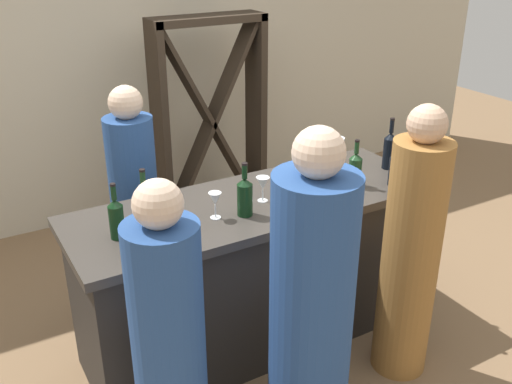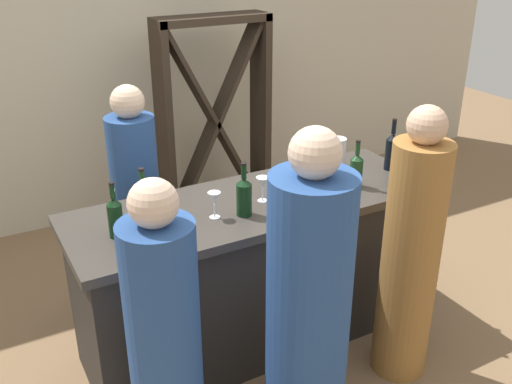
{
  "view_description": "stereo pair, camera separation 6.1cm",
  "coord_description": "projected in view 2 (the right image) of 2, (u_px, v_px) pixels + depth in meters",
  "views": [
    {
      "loc": [
        -1.49,
        -2.58,
        2.36
      ],
      "look_at": [
        0.0,
        0.0,
        1.0
      ],
      "focal_mm": 40.95,
      "sensor_mm": 36.0,
      "label": 1
    },
    {
      "loc": [
        -1.43,
        -2.61,
        2.36
      ],
      "look_at": [
        0.0,
        0.0,
        1.0
      ],
      "focal_mm": 40.95,
      "sensor_mm": 36.0,
      "label": 2
    }
  ],
  "objects": [
    {
      "name": "ground_plane",
      "position": [
        256.0,
        336.0,
        3.69
      ],
      "size": [
        12.0,
        12.0,
        0.0
      ],
      "primitive_type": "plane",
      "color": "#846647"
    },
    {
      "name": "back_wall",
      "position": [
        129.0,
        53.0,
        4.86
      ],
      "size": [
        8.0,
        0.1,
        2.8
      ],
      "primitive_type": "cube",
      "color": "beige",
      "rests_on": "ground"
    },
    {
      "name": "bar_counter",
      "position": [
        256.0,
        271.0,
        3.49
      ],
      "size": [
        2.14,
        0.74,
        0.95
      ],
      "color": "#2A2723",
      "rests_on": "ground"
    },
    {
      "name": "wine_rack",
      "position": [
        215.0,
        123.0,
        4.87
      ],
      "size": [
        0.94,
        0.28,
        1.73
      ],
      "color": "#33281E",
      "rests_on": "ground"
    },
    {
      "name": "wine_bottle_leftmost_dark_green",
      "position": [
        115.0,
        216.0,
        2.86
      ],
      "size": [
        0.07,
        0.07,
        0.29
      ],
      "color": "black",
      "rests_on": "bar_counter"
    },
    {
      "name": "wine_bottle_second_left_olive_green",
      "position": [
        144.0,
        204.0,
        2.96
      ],
      "size": [
        0.08,
        0.08,
        0.32
      ],
      "color": "#193D1E",
      "rests_on": "bar_counter"
    },
    {
      "name": "wine_bottle_center_dark_green",
      "position": [
        244.0,
        195.0,
        3.08
      ],
      "size": [
        0.08,
        0.08,
        0.3
      ],
      "color": "black",
      "rests_on": "bar_counter"
    },
    {
      "name": "wine_bottle_second_right_olive_green",
      "position": [
        356.0,
        169.0,
        3.42
      ],
      "size": [
        0.08,
        0.08,
        0.29
      ],
      "color": "#193D1E",
      "rests_on": "bar_counter"
    },
    {
      "name": "wine_bottle_rightmost_near_black",
      "position": [
        397.0,
        169.0,
        3.43
      ],
      "size": [
        0.08,
        0.08,
        0.29
      ],
      "color": "black",
      "rests_on": "bar_counter"
    },
    {
      "name": "wine_bottle_far_right_near_black",
      "position": [
        392.0,
        150.0,
        3.66
      ],
      "size": [
        0.08,
        0.08,
        0.33
      ],
      "color": "black",
      "rests_on": "bar_counter"
    },
    {
      "name": "wine_glass_near_left",
      "position": [
        131.0,
        228.0,
        2.74
      ],
      "size": [
        0.08,
        0.08,
        0.17
      ],
      "color": "white",
      "rests_on": "bar_counter"
    },
    {
      "name": "wine_glass_near_center",
      "position": [
        214.0,
        199.0,
        3.05
      ],
      "size": [
        0.07,
        0.07,
        0.15
      ],
      "color": "white",
      "rests_on": "bar_counter"
    },
    {
      "name": "wine_glass_near_right",
      "position": [
        314.0,
        174.0,
        3.39
      ],
      "size": [
        0.08,
        0.08,
        0.13
      ],
      "color": "white",
      "rests_on": "bar_counter"
    },
    {
      "name": "wine_glass_far_left",
      "position": [
        263.0,
        184.0,
        3.24
      ],
      "size": [
        0.08,
        0.08,
        0.14
      ],
      "color": "white",
      "rests_on": "bar_counter"
    },
    {
      "name": "water_pitcher",
      "position": [
        337.0,
        153.0,
        3.71
      ],
      "size": [
        0.12,
        0.12,
        0.19
      ],
      "color": "silver",
      "rests_on": "bar_counter"
    },
    {
      "name": "person_left_guest",
      "position": [
        165.0,
        347.0,
        2.54
      ],
      "size": [
        0.37,
        0.37,
        1.49
      ],
      "rotation": [
        0.0,
        0.0,
        1.42
      ],
      "color": "#284C8C",
      "rests_on": "ground"
    },
    {
      "name": "person_center_guest",
      "position": [
        308.0,
        308.0,
        2.7
      ],
      "size": [
        0.49,
        0.49,
        1.63
      ],
      "rotation": [
        0.0,
        0.0,
        1.29
      ],
      "color": "#284C8C",
      "rests_on": "ground"
    },
    {
      "name": "person_right_guest",
      "position": [
        410.0,
        257.0,
        3.14
      ],
      "size": [
        0.33,
        0.33,
        1.58
      ],
      "rotation": [
        0.0,
        0.0,
        1.51
      ],
      "color": "#9E6B33",
      "rests_on": "ground"
    },
    {
      "name": "person_server_behind",
      "position": [
        137.0,
        207.0,
        3.76
      ],
      "size": [
        0.37,
        0.37,
        1.51
      ],
      "rotation": [
        0.0,
        0.0,
        -1.3
      ],
      "color": "#284C8C",
      "rests_on": "ground"
    }
  ]
}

